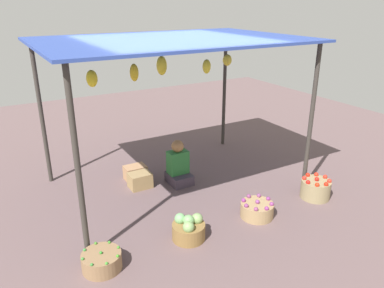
{
  "coord_description": "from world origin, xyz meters",
  "views": [
    {
      "loc": [
        -2.59,
        -5.14,
        2.97
      ],
      "look_at": [
        0.0,
        -0.61,
        0.95
      ],
      "focal_mm": 34.93,
      "sensor_mm": 36.0,
      "label": 1
    }
  ],
  "objects_px": {
    "vendor_person": "(178,167)",
    "wooden_crate_stacked_rear": "(135,173)",
    "basket_red_tomatoes": "(315,189)",
    "basket_cabbages": "(189,229)",
    "wooden_crate_near_vendor": "(140,180)",
    "basket_purple_onions": "(257,209)",
    "basket_green_chilies": "(102,261)"
  },
  "relations": [
    {
      "from": "basket_red_tomatoes",
      "to": "basket_cabbages",
      "type": "bearing_deg",
      "value": 179.01
    },
    {
      "from": "basket_green_chilies",
      "to": "basket_cabbages",
      "type": "bearing_deg",
      "value": 0.39
    },
    {
      "from": "vendor_person",
      "to": "basket_purple_onions",
      "type": "bearing_deg",
      "value": -72.32
    },
    {
      "from": "vendor_person",
      "to": "wooden_crate_stacked_rear",
      "type": "relative_size",
      "value": 2.11
    },
    {
      "from": "basket_purple_onions",
      "to": "wooden_crate_stacked_rear",
      "type": "bearing_deg",
      "value": 118.18
    },
    {
      "from": "basket_red_tomatoes",
      "to": "wooden_crate_near_vendor",
      "type": "distance_m",
      "value": 2.87
    },
    {
      "from": "vendor_person",
      "to": "basket_cabbages",
      "type": "height_order",
      "value": "vendor_person"
    },
    {
      "from": "basket_cabbages",
      "to": "wooden_crate_stacked_rear",
      "type": "distance_m",
      "value": 2.01
    },
    {
      "from": "wooden_crate_near_vendor",
      "to": "basket_purple_onions",
      "type": "bearing_deg",
      "value": -56.41
    },
    {
      "from": "wooden_crate_near_vendor",
      "to": "vendor_person",
      "type": "bearing_deg",
      "value": -15.23
    },
    {
      "from": "wooden_crate_near_vendor",
      "to": "wooden_crate_stacked_rear",
      "type": "height_order",
      "value": "wooden_crate_near_vendor"
    },
    {
      "from": "basket_purple_onions",
      "to": "wooden_crate_stacked_rear",
      "type": "relative_size",
      "value": 1.3
    },
    {
      "from": "basket_cabbages",
      "to": "vendor_person",
      "type": "bearing_deg",
      "value": 66.77
    },
    {
      "from": "vendor_person",
      "to": "basket_red_tomatoes",
      "type": "bearing_deg",
      "value": -43.05
    },
    {
      "from": "basket_green_chilies",
      "to": "wooden_crate_near_vendor",
      "type": "xyz_separation_m",
      "value": [
        1.18,
        1.69,
        0.02
      ]
    },
    {
      "from": "vendor_person",
      "to": "wooden_crate_near_vendor",
      "type": "height_order",
      "value": "vendor_person"
    },
    {
      "from": "vendor_person",
      "to": "basket_red_tomatoes",
      "type": "relative_size",
      "value": 1.68
    },
    {
      "from": "basket_green_chilies",
      "to": "wooden_crate_near_vendor",
      "type": "relative_size",
      "value": 1.29
    },
    {
      "from": "basket_green_chilies",
      "to": "wooden_crate_stacked_rear",
      "type": "relative_size",
      "value": 1.27
    },
    {
      "from": "basket_green_chilies",
      "to": "basket_purple_onions",
      "type": "bearing_deg",
      "value": -0.3
    },
    {
      "from": "vendor_person",
      "to": "basket_green_chilies",
      "type": "xyz_separation_m",
      "value": [
        -1.82,
        -1.52,
        -0.19
      ]
    },
    {
      "from": "basket_red_tomatoes",
      "to": "vendor_person",
      "type": "bearing_deg",
      "value": 136.95
    },
    {
      "from": "basket_red_tomatoes",
      "to": "wooden_crate_stacked_rear",
      "type": "xyz_separation_m",
      "value": [
        -2.25,
        2.05,
        -0.03
      ]
    },
    {
      "from": "wooden_crate_stacked_rear",
      "to": "wooden_crate_near_vendor",
      "type": "bearing_deg",
      "value": -97.97
    },
    {
      "from": "basket_purple_onions",
      "to": "wooden_crate_near_vendor",
      "type": "xyz_separation_m",
      "value": [
        -1.13,
        1.7,
        0.01
      ]
    },
    {
      "from": "basket_purple_onions",
      "to": "vendor_person",
      "type": "bearing_deg",
      "value": 107.68
    },
    {
      "from": "basket_green_chilies",
      "to": "wooden_crate_stacked_rear",
      "type": "xyz_separation_m",
      "value": [
        1.23,
        2.01,
        0.02
      ]
    },
    {
      "from": "basket_cabbages",
      "to": "wooden_crate_near_vendor",
      "type": "xyz_separation_m",
      "value": [
        0.0,
        1.68,
        -0.02
      ]
    },
    {
      "from": "vendor_person",
      "to": "wooden_crate_stacked_rear",
      "type": "height_order",
      "value": "vendor_person"
    },
    {
      "from": "basket_purple_onions",
      "to": "wooden_crate_near_vendor",
      "type": "relative_size",
      "value": 1.32
    },
    {
      "from": "basket_green_chilies",
      "to": "vendor_person",
      "type": "bearing_deg",
      "value": 39.7
    },
    {
      "from": "basket_green_chilies",
      "to": "wooden_crate_near_vendor",
      "type": "height_order",
      "value": "wooden_crate_near_vendor"
    }
  ]
}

